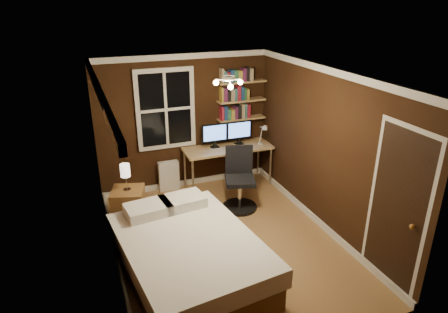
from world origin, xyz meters
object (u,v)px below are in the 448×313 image
object	(u,v)px
bed	(189,256)
desk	(228,150)
desk_lamp	(263,134)
radiator	(169,176)
monitor_right	(239,133)
nightstand	(129,207)
monitor_left	(215,136)
bedside_lamp	(126,177)
office_chair	(240,185)

from	to	relation	value
bed	desk	distance (m)	2.78
desk	desk_lamp	world-z (taller)	desk_lamp
bed	radiator	size ratio (longest dim) A/B	4.16
monitor_right	nightstand	bearing A→B (deg)	-159.71
monitor_left	desk_lamp	world-z (taller)	monitor_left
desk	nightstand	bearing A→B (deg)	-159.39
bedside_lamp	monitor_right	xyz separation A→B (m)	(2.24, 0.83, 0.19)
desk	office_chair	size ratio (longest dim) A/B	1.54
bedside_lamp	monitor_left	distance (m)	1.95
radiator	bedside_lamp	bearing A→B (deg)	-132.24
monitor_left	monitor_right	xyz separation A→B (m)	(0.49, 0.00, 0.00)
monitor_right	desk_lamp	distance (m)	0.45
radiator	nightstand	bearing A→B (deg)	-132.24
nightstand	monitor_right	distance (m)	2.49
bedside_lamp	desk_lamp	bearing A→B (deg)	12.95
bed	monitor_left	distance (m)	2.80
bed	nightstand	bearing A→B (deg)	101.29
bedside_lamp	desk	xyz separation A→B (m)	(1.98, 0.74, -0.10)
desk_lamp	monitor_right	bearing A→B (deg)	150.30
desk_lamp	desk	bearing A→B (deg)	167.86
nightstand	radiator	bearing A→B (deg)	64.24
bed	radiator	distance (m)	2.59
nightstand	office_chair	world-z (taller)	office_chair
desk_lamp	office_chair	world-z (taller)	desk_lamp
monitor_right	desk_lamp	world-z (taller)	monitor_right
desk	monitor_left	size ratio (longest dim) A/B	3.40
desk	desk_lamp	size ratio (longest dim) A/B	3.78
bed	bedside_lamp	xyz separation A→B (m)	(-0.53, 1.59, 0.51)
nightstand	monitor_left	world-z (taller)	monitor_left
desk	monitor_left	distance (m)	0.38
desk	monitor_left	bearing A→B (deg)	160.04
desk	monitor_right	world-z (taller)	monitor_right
radiator	monitor_right	bearing A→B (deg)	-5.98
monitor_left	office_chair	world-z (taller)	monitor_left
nightstand	radiator	xyz separation A→B (m)	(0.88, 0.97, -0.02)
radiator	desk_lamp	distance (m)	1.93
desk	bedside_lamp	bearing A→B (deg)	-159.39
nightstand	bed	bearing A→B (deg)	-55.18
nightstand	monitor_right	world-z (taller)	monitor_right
nightstand	monitor_left	bearing A→B (deg)	41.78
radiator	bed	bearing A→B (deg)	-97.85
radiator	office_chair	bearing A→B (deg)	-47.82
bedside_lamp	monitor_left	xyz separation A→B (m)	(1.75, 0.83, 0.19)
radiator	monitor_right	xyz separation A→B (m)	(1.36, -0.14, 0.73)
nightstand	desk	size ratio (longest dim) A/B	0.37
bed	radiator	xyz separation A→B (m)	(0.35, 2.56, -0.03)
bed	monitor_left	bearing A→B (deg)	56.13
monitor_right	desk_lamp	size ratio (longest dim) A/B	1.11
nightstand	desk_lamp	size ratio (longest dim) A/B	1.38
radiator	monitor_left	xyz separation A→B (m)	(0.87, -0.14, 0.73)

